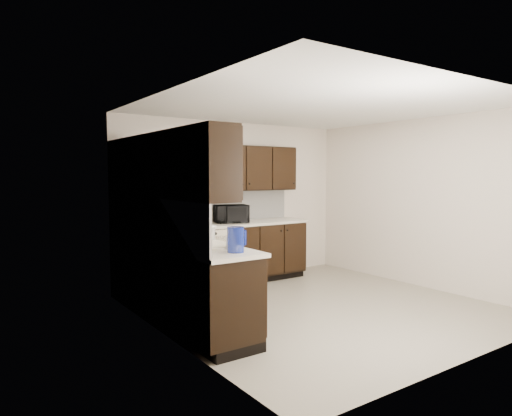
{
  "coord_description": "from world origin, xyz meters",
  "views": [
    {
      "loc": [
        -3.87,
        -4.18,
        1.67
      ],
      "look_at": [
        -0.55,
        0.6,
        1.24
      ],
      "focal_mm": 32.0,
      "sensor_mm": 36.0,
      "label": 1
    }
  ],
  "objects_px": {
    "storage_bin": "(189,234)",
    "blue_pitcher": "(236,240)",
    "toaster_oven": "(135,221)",
    "microwave": "(231,214)",
    "sink": "(200,251)"
  },
  "relations": [
    {
      "from": "sink",
      "to": "storage_bin",
      "type": "distance_m",
      "value": 0.27
    },
    {
      "from": "microwave",
      "to": "toaster_oven",
      "type": "xyz_separation_m",
      "value": [
        -1.51,
        -0.0,
        -0.02
      ]
    },
    {
      "from": "microwave",
      "to": "blue_pitcher",
      "type": "bearing_deg",
      "value": -103.25
    },
    {
      "from": "toaster_oven",
      "to": "blue_pitcher",
      "type": "height_order",
      "value": "blue_pitcher"
    },
    {
      "from": "toaster_oven",
      "to": "storage_bin",
      "type": "relative_size",
      "value": 0.82
    },
    {
      "from": "microwave",
      "to": "storage_bin",
      "type": "bearing_deg",
      "value": -116.71
    },
    {
      "from": "microwave",
      "to": "toaster_oven",
      "type": "height_order",
      "value": "microwave"
    },
    {
      "from": "blue_pitcher",
      "to": "storage_bin",
      "type": "bearing_deg",
      "value": 89.79
    },
    {
      "from": "sink",
      "to": "blue_pitcher",
      "type": "distance_m",
      "value": 0.61
    },
    {
      "from": "toaster_oven",
      "to": "blue_pitcher",
      "type": "xyz_separation_m",
      "value": [
        0.14,
        -2.29,
        0.0
      ]
    },
    {
      "from": "microwave",
      "to": "toaster_oven",
      "type": "distance_m",
      "value": 1.51
    },
    {
      "from": "sink",
      "to": "blue_pitcher",
      "type": "xyz_separation_m",
      "value": [
        0.08,
        -0.58,
        0.18
      ]
    },
    {
      "from": "storage_bin",
      "to": "blue_pitcher",
      "type": "height_order",
      "value": "blue_pitcher"
    },
    {
      "from": "toaster_oven",
      "to": "blue_pitcher",
      "type": "distance_m",
      "value": 2.29
    },
    {
      "from": "toaster_oven",
      "to": "blue_pitcher",
      "type": "relative_size",
      "value": 1.55
    }
  ]
}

